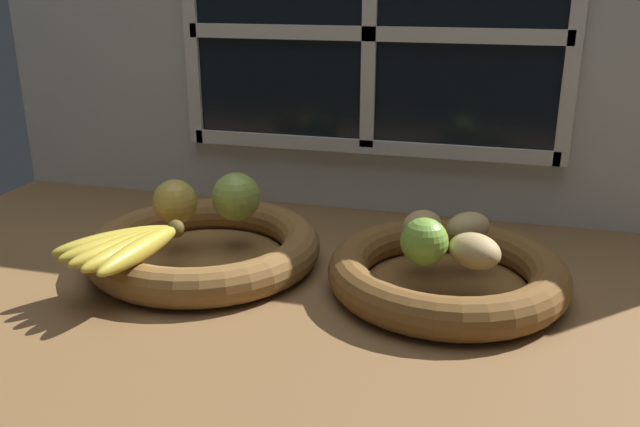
# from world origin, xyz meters

# --- Properties ---
(ground_plane) EXTENTS (1.40, 0.90, 0.03)m
(ground_plane) POSITION_xyz_m (0.00, 0.00, -0.01)
(ground_plane) COLOR brown
(back_wall) EXTENTS (1.40, 0.05, 0.55)m
(back_wall) POSITION_xyz_m (0.00, 0.30, 0.28)
(back_wall) COLOR silver
(back_wall) RESTS_ON ground_plane
(fruit_bowl_left) EXTENTS (0.34, 0.34, 0.05)m
(fruit_bowl_left) POSITION_xyz_m (-0.18, -0.01, 0.03)
(fruit_bowl_left) COLOR brown
(fruit_bowl_left) RESTS_ON ground_plane
(fruit_bowl_right) EXTENTS (0.32, 0.32, 0.05)m
(fruit_bowl_right) POSITION_xyz_m (0.17, -0.01, 0.03)
(fruit_bowl_right) COLOR brown
(fruit_bowl_right) RESTS_ON ground_plane
(apple_green_back) EXTENTS (0.07, 0.07, 0.07)m
(apple_green_back) POSITION_xyz_m (-0.15, 0.04, 0.09)
(apple_green_back) COLOR #99B74C
(apple_green_back) RESTS_ON fruit_bowl_left
(apple_golden_left) EXTENTS (0.07, 0.07, 0.07)m
(apple_golden_left) POSITION_xyz_m (-0.23, 0.00, 0.09)
(apple_golden_left) COLOR gold
(apple_golden_left) RESTS_ON fruit_bowl_left
(banana_bunch_front) EXTENTS (0.13, 0.18, 0.03)m
(banana_bunch_front) POSITION_xyz_m (-0.23, -0.13, 0.07)
(banana_bunch_front) COLOR gold
(banana_bunch_front) RESTS_ON fruit_bowl_left
(potato_oblong) EXTENTS (0.07, 0.08, 0.05)m
(potato_oblong) POSITION_xyz_m (0.13, 0.02, 0.08)
(potato_oblong) COLOR tan
(potato_oblong) RESTS_ON fruit_bowl_right
(potato_small) EXTENTS (0.09, 0.09, 0.04)m
(potato_small) POSITION_xyz_m (0.20, -0.05, 0.08)
(potato_small) COLOR tan
(potato_small) RESTS_ON fruit_bowl_right
(potato_back) EXTENTS (0.08, 0.08, 0.04)m
(potato_back) POSITION_xyz_m (0.19, 0.03, 0.08)
(potato_back) COLOR tan
(potato_back) RESTS_ON fruit_bowl_right
(lime_near) EXTENTS (0.06, 0.06, 0.06)m
(lime_near) POSITION_xyz_m (0.14, -0.06, 0.08)
(lime_near) COLOR #7AAD3D
(lime_near) RESTS_ON fruit_bowl_right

